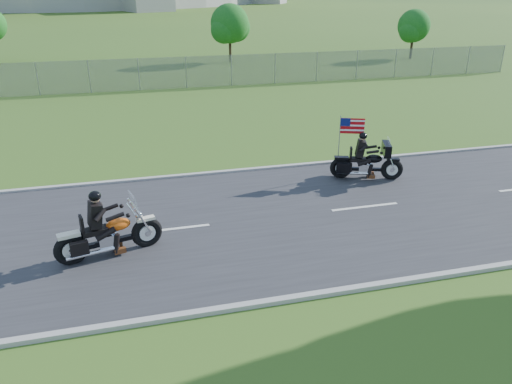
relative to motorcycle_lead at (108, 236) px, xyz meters
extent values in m
plane|color=#2C4C17|center=(3.66, 1.01, -0.58)|extent=(420.00, 420.00, 0.00)
cube|color=#28282B|center=(3.66, 1.01, -0.56)|extent=(120.00, 8.00, 0.04)
cube|color=#9E9B93|center=(3.66, 5.06, -0.53)|extent=(120.00, 0.18, 0.12)
cube|color=#9E9B93|center=(3.66, -3.04, -0.53)|extent=(120.00, 0.18, 0.12)
cube|color=gray|center=(-1.34, 21.01, 0.42)|extent=(60.00, 0.03, 2.00)
cylinder|color=#382316|center=(9.66, 31.01, 0.68)|extent=(0.22, 0.22, 2.52)
sphere|color=#165419|center=(9.66, 31.01, 2.57)|extent=(3.20, 3.20, 3.20)
sphere|color=#165419|center=(10.30, 31.49, 2.21)|extent=(2.40, 2.40, 2.40)
sphere|color=#165419|center=(9.10, 30.61, 2.12)|extent=(2.24, 2.24, 2.24)
cylinder|color=#382316|center=(25.66, 29.01, 0.54)|extent=(0.22, 0.22, 2.24)
sphere|color=#165419|center=(25.66, 29.01, 2.22)|extent=(2.80, 2.80, 2.80)
sphere|color=#165419|center=(26.22, 29.43, 1.90)|extent=(2.10, 2.10, 2.10)
sphere|color=#165419|center=(25.17, 28.66, 1.82)|extent=(1.96, 1.96, 1.96)
torus|color=black|center=(0.98, 0.25, -0.16)|extent=(0.86, 0.40, 0.84)
torus|color=black|center=(-0.89, -0.22, -0.16)|extent=(0.86, 0.40, 0.84)
ellipsoid|color=#EC5C11|center=(0.29, 0.07, 0.25)|extent=(0.70, 0.51, 0.32)
cube|color=black|center=(-0.28, -0.07, 0.20)|extent=(0.69, 0.48, 0.14)
cube|color=black|center=(-0.23, -0.06, 0.64)|extent=(0.37, 0.50, 0.62)
sphere|color=black|center=(-0.18, -0.04, 1.13)|extent=(0.37, 0.37, 0.31)
cube|color=silver|center=(0.72, 0.18, 0.79)|extent=(0.17, 0.52, 0.45)
torus|color=black|center=(9.61, 2.96, -0.19)|extent=(0.79, 0.44, 0.78)
torus|color=black|center=(7.93, 3.56, -0.19)|extent=(0.79, 0.44, 0.78)
ellipsoid|color=black|center=(8.98, 3.18, 0.19)|extent=(0.67, 0.51, 0.29)
cube|color=black|center=(8.47, 3.36, 0.15)|extent=(0.65, 0.49, 0.13)
cube|color=black|center=(8.52, 3.35, 0.56)|extent=(0.38, 0.48, 0.58)
sphere|color=black|center=(8.57, 3.33, 1.01)|extent=(0.36, 0.36, 0.28)
cube|color=black|center=(9.36, 3.05, 0.56)|extent=(0.50, 0.87, 0.42)
cube|color=#B70C11|center=(8.29, 3.65, 1.29)|extent=(0.80, 0.30, 0.55)
camera|label=1|loc=(0.84, -11.76, 5.99)|focal=35.00mm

